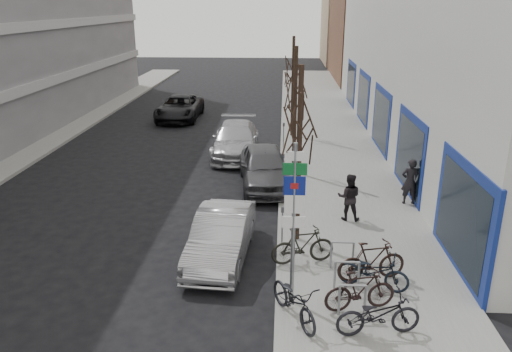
# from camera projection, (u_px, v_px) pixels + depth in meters

# --- Properties ---
(ground) EXTENTS (120.00, 120.00, 0.00)m
(ground) POSITION_uv_depth(u_px,v_px,m) (195.00, 303.00, 12.48)
(ground) COLOR black
(ground) RESTS_ON ground
(sidewalk_east) EXTENTS (5.00, 70.00, 0.15)m
(sidewalk_east) POSITION_uv_depth(u_px,v_px,m) (337.00, 175.00, 21.65)
(sidewalk_east) COLOR slate
(sidewalk_east) RESTS_ON ground
(brick_building_far) EXTENTS (12.00, 14.00, 8.00)m
(brick_building_far) POSITION_uv_depth(u_px,v_px,m) (397.00, 37.00, 48.23)
(brick_building_far) COLOR brown
(brick_building_far) RESTS_ON ground
(tan_building_far) EXTENTS (13.00, 12.00, 9.00)m
(tan_building_far) POSITION_uv_depth(u_px,v_px,m) (376.00, 26.00, 62.19)
(tan_building_far) COLOR #937A5B
(tan_building_far) RESTS_ON ground
(highway_sign_pole) EXTENTS (0.55, 0.10, 4.20)m
(highway_sign_pole) POSITION_uv_depth(u_px,v_px,m) (294.00, 216.00, 11.54)
(highway_sign_pole) COLOR gray
(highway_sign_pole) RESTS_ON ground
(bike_rack) EXTENTS (0.66, 2.26, 0.83)m
(bike_rack) POSITION_uv_depth(u_px,v_px,m) (347.00, 272.00, 12.63)
(bike_rack) COLOR gray
(bike_rack) RESTS_ON sidewalk_east
(tree_near) EXTENTS (1.80, 1.80, 5.50)m
(tree_near) POSITION_uv_depth(u_px,v_px,m) (300.00, 114.00, 14.30)
(tree_near) COLOR black
(tree_near) RESTS_ON ground
(tree_mid) EXTENTS (1.80, 1.80, 5.50)m
(tree_mid) POSITION_uv_depth(u_px,v_px,m) (296.00, 81.00, 20.44)
(tree_mid) COLOR black
(tree_mid) RESTS_ON ground
(tree_far) EXTENTS (1.80, 1.80, 5.50)m
(tree_far) POSITION_uv_depth(u_px,v_px,m) (293.00, 63.00, 26.57)
(tree_far) COLOR black
(tree_far) RESTS_ON ground
(meter_front) EXTENTS (0.10, 0.08, 1.27)m
(meter_front) POSITION_uv_depth(u_px,v_px,m) (282.00, 222.00, 14.90)
(meter_front) COLOR gray
(meter_front) RESTS_ON sidewalk_east
(meter_mid) EXTENTS (0.10, 0.08, 1.27)m
(meter_mid) POSITION_uv_depth(u_px,v_px,m) (283.00, 166.00, 20.09)
(meter_mid) COLOR gray
(meter_mid) RESTS_ON sidewalk_east
(meter_back) EXTENTS (0.10, 0.08, 1.27)m
(meter_back) POSITION_uv_depth(u_px,v_px,m) (284.00, 133.00, 25.28)
(meter_back) COLOR gray
(meter_back) RESTS_ON sidewalk_east
(bike_near_left) EXTENTS (1.44, 1.98, 1.18)m
(bike_near_left) POSITION_uv_depth(u_px,v_px,m) (294.00, 297.00, 11.42)
(bike_near_left) COLOR black
(bike_near_left) RESTS_ON sidewalk_east
(bike_near_right) EXTENTS (1.85, 0.94, 1.08)m
(bike_near_right) POSITION_uv_depth(u_px,v_px,m) (360.00, 290.00, 11.80)
(bike_near_right) COLOR black
(bike_near_right) RESTS_ON sidewalk_east
(bike_mid_curb) EXTENTS (1.92, 1.10, 1.12)m
(bike_mid_curb) POSITION_uv_depth(u_px,v_px,m) (373.00, 268.00, 12.71)
(bike_mid_curb) COLOR black
(bike_mid_curb) RESTS_ON sidewalk_east
(bike_mid_inner) EXTENTS (1.91, 1.00, 1.11)m
(bike_mid_inner) POSITION_uv_depth(u_px,v_px,m) (303.00, 245.00, 13.95)
(bike_mid_inner) COLOR black
(bike_mid_inner) RESTS_ON sidewalk_east
(bike_far_curb) EXTENTS (1.98, 0.90, 1.17)m
(bike_far_curb) POSITION_uv_depth(u_px,v_px,m) (379.00, 311.00, 10.91)
(bike_far_curb) COLOR black
(bike_far_curb) RESTS_ON sidewalk_east
(bike_far_inner) EXTENTS (1.97, 1.02, 1.15)m
(bike_far_inner) POSITION_uv_depth(u_px,v_px,m) (372.00, 260.00, 13.08)
(bike_far_inner) COLOR black
(bike_far_inner) RESTS_ON sidewalk_east
(parked_car_front) EXTENTS (1.79, 4.39, 1.41)m
(parked_car_front) POSITION_uv_depth(u_px,v_px,m) (221.00, 236.00, 14.49)
(parked_car_front) COLOR #A4A4A9
(parked_car_front) RESTS_ON ground
(parked_car_mid) EXTENTS (2.54, 5.04, 1.65)m
(parked_car_mid) POSITION_uv_depth(u_px,v_px,m) (265.00, 167.00, 20.26)
(parked_car_mid) COLOR #48484C
(parked_car_mid) RESTS_ON ground
(parked_car_back) EXTENTS (2.34, 5.43, 1.56)m
(parked_car_back) POSITION_uv_depth(u_px,v_px,m) (236.00, 140.00, 24.50)
(parked_car_back) COLOR #A9A8AD
(parked_car_back) RESTS_ON ground
(lane_car) EXTENTS (2.50, 5.41, 1.50)m
(lane_car) POSITION_uv_depth(u_px,v_px,m) (180.00, 108.00, 32.15)
(lane_car) COLOR black
(lane_car) RESTS_ON ground
(pedestrian_near) EXTENTS (0.63, 0.42, 1.71)m
(pedestrian_near) POSITION_uv_depth(u_px,v_px,m) (410.00, 181.00, 18.06)
(pedestrian_near) COLOR black
(pedestrian_near) RESTS_ON sidewalk_east
(pedestrian_far) EXTENTS (0.66, 0.49, 1.64)m
(pedestrian_far) POSITION_uv_depth(u_px,v_px,m) (349.00, 197.00, 16.72)
(pedestrian_far) COLOR black
(pedestrian_far) RESTS_ON sidewalk_east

